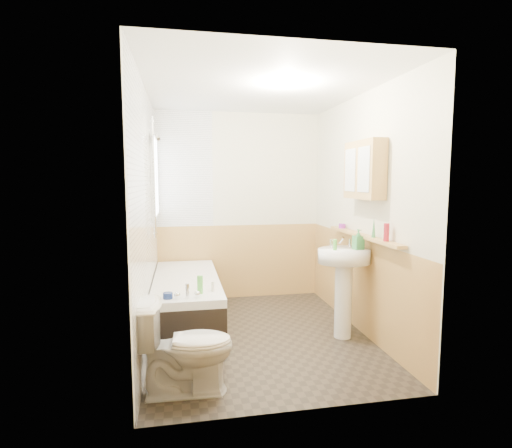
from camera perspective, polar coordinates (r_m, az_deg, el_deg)
The scene contains 26 objects.
floor at distance 4.32m, azimuth 0.38°, elevation -15.57°, with size 2.80×2.80×0.00m, color black.
ceiling at distance 4.11m, azimuth 0.41°, elevation 18.83°, with size 2.80×2.80×0.00m, color white.
wall_back at distance 5.41m, azimuth -2.48°, elevation 2.49°, with size 2.20×0.02×2.50m, color beige.
wall_front at distance 2.66m, azimuth 6.24°, elevation -1.47°, with size 2.20×0.02×2.50m, color beige.
wall_left at distance 3.97m, azimuth -15.55°, elevation 0.88°, with size 0.02×2.80×2.50m, color beige.
wall_right at distance 4.38m, azimuth 14.81°, elevation 1.39°, with size 0.02×2.80×2.50m, color beige.
wainscot_right at distance 4.49m, azimuth 14.29°, elevation -8.20°, with size 0.01×2.80×1.00m, color tan.
wainscot_front at distance 2.88m, azimuth 5.93°, elevation -16.35°, with size 2.20×0.01×1.00m, color tan.
wainscot_back at distance 5.49m, azimuth -2.41°, elevation -5.36°, with size 2.20×0.01×1.00m, color tan.
tile_cladding_left at distance 3.96m, azimuth -15.23°, elevation 0.88°, with size 0.01×2.80×2.50m, color white.
tile_return_back at distance 5.32m, azimuth -10.29°, elevation 7.72°, with size 0.75×0.01×1.50m, color white.
window at distance 4.89m, azimuth -14.20°, elevation 6.59°, with size 0.03×0.79×0.99m.
bathtub at distance 4.58m, azimuth -9.89°, elevation -10.65°, with size 0.70×1.82×0.68m.
shower_riser at distance 4.42m, azimuth -14.28°, elevation 7.71°, with size 0.11×0.09×1.30m.
toilet at distance 3.19m, azimuth -10.06°, elevation -16.91°, with size 0.41×0.73×0.71m, color white.
sink at distance 4.17m, azimuth 12.43°, elevation -7.05°, with size 0.54×0.43×1.04m.
pine_shelf at distance 4.20m, azimuth 14.96°, elevation -1.62°, with size 0.10×1.49×0.03m, color tan.
medicine_cabinet at distance 4.11m, azimuth 15.17°, elevation 7.47°, with size 0.16×0.63×0.57m.
foam_can at distance 3.77m, azimuth 18.14°, elevation -1.13°, with size 0.05×0.05×0.16m, color maroon.
green_bottle at distance 3.98m, azimuth 16.48°, elevation -0.49°, with size 0.04×0.04×0.19m, color #388447.
black_jar at distance 4.67m, azimuth 12.21°, elevation -0.27°, with size 0.08×0.08×0.05m, color purple.
soap_bottle at distance 4.10m, azimuth 14.38°, elevation -2.90°, with size 0.09×0.20×0.09m, color #388447.
clear_bottle at distance 4.01m, azimuth 11.22°, elevation -2.93°, with size 0.04×0.04×0.11m, color #59C647.
blue_gel at distance 3.84m, azimuth -7.99°, elevation -8.58°, with size 0.05×0.03×0.17m, color #59C647.
cream_jar at distance 3.76m, azimuth -12.48°, elevation -9.96°, with size 0.09×0.09×0.05m, color navy.
orange_bottle at distance 3.91m, azimuth -6.21°, elevation -8.87°, with size 0.03×0.03×0.10m, color silver.
Camera 1 is at (-0.77, -3.93, 1.61)m, focal length 28.00 mm.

